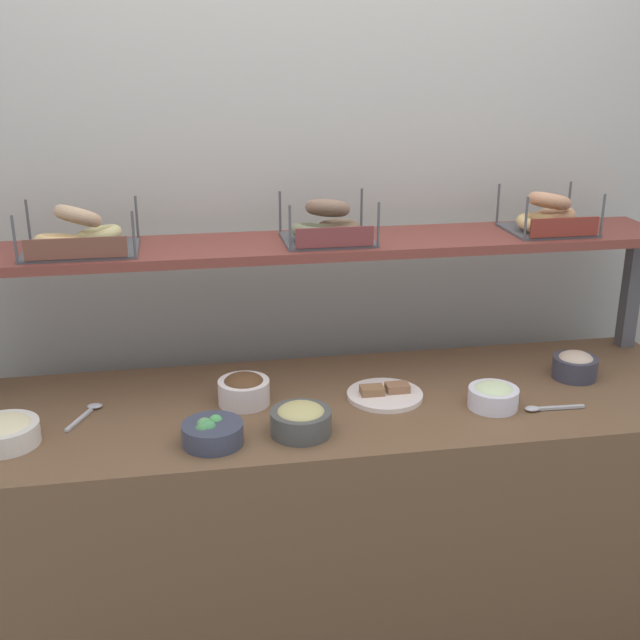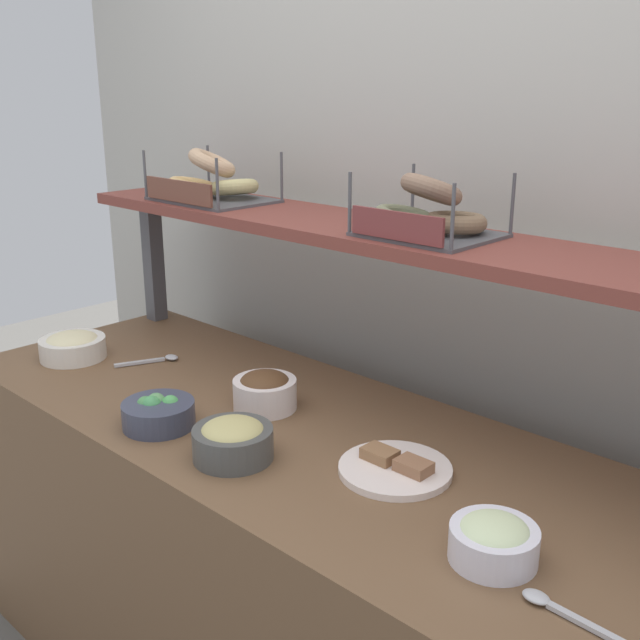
# 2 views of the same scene
# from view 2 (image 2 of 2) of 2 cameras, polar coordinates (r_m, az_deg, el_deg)

# --- Properties ---
(back_wall) EXTENTS (3.49, 0.06, 2.40)m
(back_wall) POSITION_cam_2_polar(r_m,az_deg,el_deg) (1.96, 12.89, 5.11)
(back_wall) COLOR #B2B0A7
(back_wall) RESTS_ON ground_plane
(deli_counter) EXTENTS (2.29, 0.70, 0.85)m
(deli_counter) POSITION_cam_2_polar(r_m,az_deg,el_deg) (1.89, 1.87, -21.29)
(deli_counter) COLOR brown
(deli_counter) RESTS_ON ground_plane
(shelf_riser_left) EXTENTS (0.05, 0.05, 0.40)m
(shelf_riser_left) POSITION_cam_2_polar(r_m,az_deg,el_deg) (2.53, -12.44, 4.43)
(shelf_riser_left) COLOR #4C4C51
(shelf_riser_left) RESTS_ON deli_counter
(upper_shelf) EXTENTS (2.25, 0.32, 0.03)m
(upper_shelf) POSITION_cam_2_polar(r_m,az_deg,el_deg) (1.72, 8.18, 5.84)
(upper_shelf) COLOR brown
(upper_shelf) RESTS_ON shelf_riser_left
(bowl_chocolate_spread) EXTENTS (0.15, 0.15, 0.09)m
(bowl_chocolate_spread) POSITION_cam_2_polar(r_m,az_deg,el_deg) (1.83, -4.18, -5.32)
(bowl_chocolate_spread) COLOR white
(bowl_chocolate_spread) RESTS_ON deli_counter
(bowl_scallion_spread) EXTENTS (0.15, 0.15, 0.08)m
(bowl_scallion_spread) POSITION_cam_2_polar(r_m,az_deg,el_deg) (1.33, 12.96, -15.86)
(bowl_scallion_spread) COLOR white
(bowl_scallion_spread) RESTS_ON deli_counter
(bowl_veggie_mix) EXTENTS (0.17, 0.17, 0.07)m
(bowl_veggie_mix) POSITION_cam_2_polar(r_m,az_deg,el_deg) (1.79, -12.11, -6.84)
(bowl_veggie_mix) COLOR #3C4054
(bowl_veggie_mix) RESTS_ON deli_counter
(bowl_hummus) EXTENTS (0.17, 0.17, 0.09)m
(bowl_hummus) POSITION_cam_2_polar(r_m,az_deg,el_deg) (1.61, -6.59, -8.96)
(bowl_hummus) COLOR #4A4C4A
(bowl_hummus) RESTS_ON deli_counter
(bowl_potato_salad) EXTENTS (0.18, 0.18, 0.08)m
(bowl_potato_salad) POSITION_cam_2_polar(r_m,az_deg,el_deg) (2.27, -18.14, -1.86)
(bowl_potato_salad) COLOR silver
(bowl_potato_salad) RESTS_ON deli_counter
(serving_plate_white) EXTENTS (0.23, 0.23, 0.04)m
(serving_plate_white) POSITION_cam_2_polar(r_m,az_deg,el_deg) (1.57, 5.70, -11.01)
(serving_plate_white) COLOR white
(serving_plate_white) RESTS_ON deli_counter
(serving_spoon_near_plate) EXTENTS (0.18, 0.03, 0.01)m
(serving_spoon_near_plate) POSITION_cam_2_polar(r_m,az_deg,el_deg) (1.26, 17.63, -20.09)
(serving_spoon_near_plate) COLOR #B7B7BC
(serving_spoon_near_plate) RESTS_ON deli_counter
(serving_spoon_by_edge) EXTENTS (0.09, 0.16, 0.01)m
(serving_spoon_by_edge) POSITION_cam_2_polar(r_m,az_deg,el_deg) (2.19, -12.14, -2.93)
(serving_spoon_by_edge) COLOR #B7B7BC
(serving_spoon_by_edge) RESTS_ON deli_counter
(bagel_basket_plain) EXTENTS (0.34, 0.26, 0.16)m
(bagel_basket_plain) POSITION_cam_2_polar(r_m,az_deg,el_deg) (2.20, -8.19, 10.14)
(bagel_basket_plain) COLOR #4C4C51
(bagel_basket_plain) RESTS_ON upper_shelf
(bagel_basket_poppy) EXTENTS (0.29, 0.25, 0.15)m
(bagel_basket_poppy) POSITION_cam_2_polar(r_m,az_deg,el_deg) (1.69, 8.20, 7.84)
(bagel_basket_poppy) COLOR #4C4C51
(bagel_basket_poppy) RESTS_ON upper_shelf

